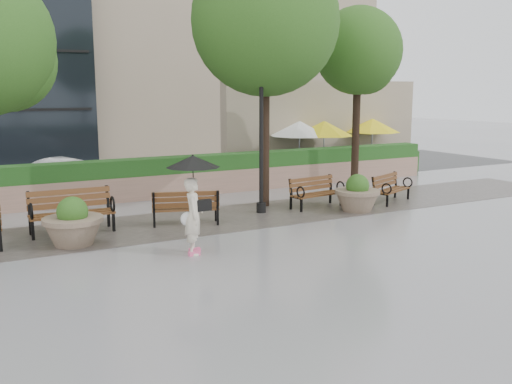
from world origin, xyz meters
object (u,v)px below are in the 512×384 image
bench_3 (316,199)px  lamppost (261,150)px  bench_1 (72,221)px  pedestrian (193,195)px  bench_2 (186,214)px  planter_right (357,197)px  bench_4 (391,194)px  car_right (72,174)px  planter_left (73,226)px

bench_3 → lamppost: 2.45m
bench_1 → pedestrian: bearing=-56.0°
pedestrian → bench_2: bearing=7.2°
bench_2 → pedestrian: pedestrian is taller
bench_1 → planter_right: 8.13m
planter_right → bench_2: bearing=171.1°
bench_4 → pedestrian: pedestrian is taller
bench_1 → car_right: 6.59m
bench_3 → bench_4: bearing=-17.9°
planter_left → lamppost: 5.87m
bench_1 → bench_2: bearing=-8.1°
bench_3 → bench_4: (2.61, -0.45, -0.01)m
bench_1 → car_right: car_right is taller
bench_1 → planter_right: (8.03, -1.28, 0.11)m
lamppost → pedestrian: 4.57m
bench_2 → car_right: size_ratio=0.52×
bench_4 → planter_left: planter_left is taller
bench_1 → lamppost: size_ratio=0.49×
planter_right → car_right: size_ratio=0.37×
bench_4 → planter_left: size_ratio=1.29×
lamppost → pedestrian: (-3.37, -3.04, -0.54)m
bench_2 → car_right: 7.14m
planter_left → bench_1: bearing=80.5°
bench_1 → bench_2: 2.91m
planter_right → lamppost: bearing=155.9°
bench_3 → bench_2: bearing=174.8°
lamppost → bench_3: bearing=-4.6°
bench_4 → pedestrian: bearing=174.0°
bench_2 → planter_left: bearing=31.3°
lamppost → pedestrian: size_ratio=1.94×
bench_3 → car_right: car_right is taller
bench_4 → lamppost: lamppost is taller
bench_2 → bench_4: 7.00m
lamppost → car_right: bearing=122.3°
bench_4 → pedestrian: (-7.84, -2.43, 1.06)m
bench_3 → planter_right: (0.77, -1.03, 0.16)m
bench_2 → lamppost: lamppost is taller
planter_left → pedestrian: 3.09m
car_right → pedestrian: bearing=170.3°
bench_4 → lamppost: size_ratio=0.42×
bench_4 → car_right: size_ratio=0.49×
bench_1 → bench_3: bearing=-0.7°
bench_3 → planter_right: planter_right is taller
pedestrian → lamppost: bearing=-23.1°
bench_2 → bench_4: (7.00, -0.23, -0.02)m
bench_1 → pedestrian: 3.87m
bench_2 → car_right: car_right is taller
planter_right → lamppost: lamppost is taller
bench_4 → planter_right: bearing=174.0°
planter_right → car_right: car_right is taller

